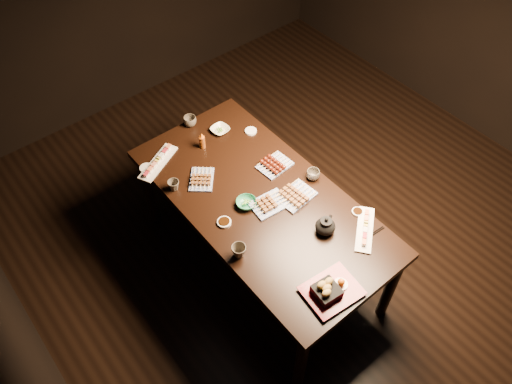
# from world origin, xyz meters

# --- Properties ---
(ground) EXTENTS (5.00, 5.00, 0.00)m
(ground) POSITION_xyz_m (0.00, 0.00, 0.00)
(ground) COLOR black
(ground) RESTS_ON ground
(dining_table) EXTENTS (1.11, 1.89, 0.75)m
(dining_table) POSITION_xyz_m (-0.48, 0.21, 0.38)
(dining_table) COLOR black
(dining_table) RESTS_ON ground
(sushi_platter_near) EXTENTS (0.32, 0.28, 0.04)m
(sushi_platter_near) POSITION_xyz_m (-0.15, -0.37, 0.77)
(sushi_platter_near) COLOR white
(sushi_platter_near) RESTS_ON dining_table
(sushi_platter_far) EXTENTS (0.36, 0.24, 0.04)m
(sushi_platter_far) POSITION_xyz_m (-0.82, 0.89, 0.77)
(sushi_platter_far) COLOR white
(sushi_platter_far) RESTS_ON dining_table
(yakitori_plate_center) EXTENTS (0.24, 0.19, 0.06)m
(yakitori_plate_center) POSITION_xyz_m (-0.47, 0.14, 0.78)
(yakitori_plate_center) COLOR #828EB6
(yakitori_plate_center) RESTS_ON dining_table
(yakitori_plate_right) EXTENTS (0.25, 0.19, 0.06)m
(yakitori_plate_right) POSITION_xyz_m (-0.30, 0.09, 0.78)
(yakitori_plate_right) COLOR #828EB6
(yakitori_plate_right) RESTS_ON dining_table
(yakitori_plate_left) EXTENTS (0.25, 0.25, 0.05)m
(yakitori_plate_left) POSITION_xyz_m (-0.68, 0.58, 0.78)
(yakitori_plate_left) COLOR #828EB6
(yakitori_plate_left) RESTS_ON dining_table
(tsukune_plate) EXTENTS (0.23, 0.17, 0.06)m
(tsukune_plate) POSITION_xyz_m (-0.23, 0.37, 0.78)
(tsukune_plate) COLOR #828EB6
(tsukune_plate) RESTS_ON dining_table
(edamame_bowl_green) EXTENTS (0.13, 0.13, 0.04)m
(edamame_bowl_green) POSITION_xyz_m (-0.58, 0.23, 0.77)
(edamame_bowl_green) COLOR #2C885D
(edamame_bowl_green) RESTS_ON dining_table
(edamame_bowl_cream) EXTENTS (0.14, 0.14, 0.03)m
(edamame_bowl_cream) POSITION_xyz_m (-0.31, 0.87, 0.77)
(edamame_bowl_cream) COLOR #F6F2C9
(edamame_bowl_cream) RESTS_ON dining_table
(tempura_tray) EXTENTS (0.33, 0.27, 0.11)m
(tempura_tray) POSITION_xyz_m (-0.60, -0.54, 0.81)
(tempura_tray) COLOR black
(tempura_tray) RESTS_ON dining_table
(teacup_near_left) EXTENTS (0.10, 0.10, 0.08)m
(teacup_near_left) POSITION_xyz_m (-0.84, -0.03, 0.79)
(teacup_near_left) COLOR #4B4439
(teacup_near_left) RESTS_ON dining_table
(teacup_mid_right) EXTENTS (0.11, 0.11, 0.07)m
(teacup_mid_right) POSITION_xyz_m (-0.10, 0.13, 0.78)
(teacup_mid_right) COLOR #4B4439
(teacup_mid_right) RESTS_ON dining_table
(teacup_far_left) EXTENTS (0.09, 0.09, 0.07)m
(teacup_far_left) POSITION_xyz_m (-0.86, 0.63, 0.78)
(teacup_far_left) COLOR #4B4439
(teacup_far_left) RESTS_ON dining_table
(teacup_far_right) EXTENTS (0.12, 0.12, 0.07)m
(teacup_far_right) POSITION_xyz_m (-0.44, 1.06, 0.79)
(teacup_far_right) COLOR #4B4439
(teacup_far_right) RESTS_ON dining_table
(teapot) EXTENTS (0.19, 0.19, 0.12)m
(teapot) POSITION_xyz_m (-0.34, -0.22, 0.81)
(teapot) COLOR black
(teapot) RESTS_ON dining_table
(condiment_bottle) EXTENTS (0.05, 0.05, 0.13)m
(condiment_bottle) POSITION_xyz_m (-0.50, 0.82, 0.81)
(condiment_bottle) COLOR brown
(condiment_bottle) RESTS_ON dining_table
(sauce_dish_west) EXTENTS (0.12, 0.12, 0.02)m
(sauce_dish_west) POSITION_xyz_m (-0.77, 0.21, 0.76)
(sauce_dish_west) COLOR white
(sauce_dish_west) RESTS_ON dining_table
(sauce_dish_east) EXTENTS (0.09, 0.09, 0.01)m
(sauce_dish_east) POSITION_xyz_m (-0.14, 0.73, 0.76)
(sauce_dish_east) COLOR white
(sauce_dish_east) RESTS_ON dining_table
(sauce_dish_se) EXTENTS (0.10, 0.10, 0.01)m
(sauce_dish_se) POSITION_xyz_m (-0.08, -0.25, 0.76)
(sauce_dish_se) COLOR white
(sauce_dish_se) RESTS_ON dining_table
(sauce_dish_nw) EXTENTS (0.09, 0.09, 0.02)m
(sauce_dish_nw) POSITION_xyz_m (-0.91, 0.89, 0.76)
(sauce_dish_nw) COLOR white
(sauce_dish_nw) RESTS_ON dining_table
(chopsticks_near) EXTENTS (0.17, 0.17, 0.01)m
(chopsticks_near) POSITION_xyz_m (-0.59, -0.58, 0.75)
(chopsticks_near) COLOR black
(chopsticks_near) RESTS_ON dining_table
(chopsticks_se) EXTENTS (0.20, 0.03, 0.01)m
(chopsticks_se) POSITION_xyz_m (-0.15, -0.42, 0.75)
(chopsticks_se) COLOR black
(chopsticks_se) RESTS_ON dining_table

